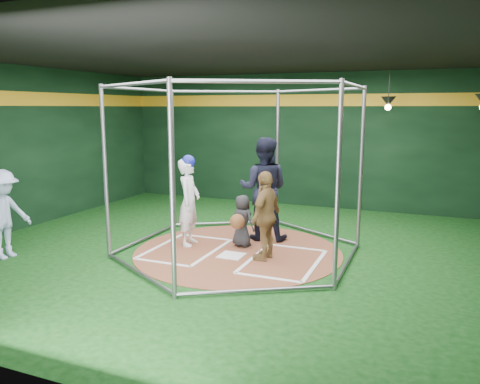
% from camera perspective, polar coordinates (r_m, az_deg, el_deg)
% --- Properties ---
extents(room_shell, '(10.10, 9.10, 3.53)m').
position_cam_1_polar(room_shell, '(8.32, -0.24, 4.33)').
color(room_shell, black).
rests_on(room_shell, ground).
extents(clay_disc, '(3.80, 3.80, 0.01)m').
position_cam_1_polar(clay_disc, '(8.67, -0.25, -7.25)').
color(clay_disc, brown).
rests_on(clay_disc, ground).
extents(home_plate, '(0.43, 0.43, 0.01)m').
position_cam_1_polar(home_plate, '(8.40, -1.04, -7.74)').
color(home_plate, white).
rests_on(home_plate, clay_disc).
extents(batter_box_left, '(1.17, 1.77, 0.01)m').
position_cam_1_polar(batter_box_left, '(8.84, -6.62, -6.88)').
color(batter_box_left, white).
rests_on(batter_box_left, clay_disc).
extents(batter_box_right, '(1.17, 1.77, 0.01)m').
position_cam_1_polar(batter_box_right, '(8.14, 5.33, -8.39)').
color(batter_box_right, white).
rests_on(batter_box_right, clay_disc).
extents(batting_cage, '(4.05, 4.67, 3.00)m').
position_cam_1_polar(batting_cage, '(8.34, -0.26, 2.59)').
color(batting_cage, gray).
rests_on(batting_cage, ground).
extents(pendant_lamp_near, '(0.34, 0.34, 0.90)m').
position_cam_1_polar(pendant_lamp_near, '(11.28, 17.63, 10.44)').
color(pendant_lamp_near, black).
rests_on(pendant_lamp_near, room_shell).
extents(batter_figure, '(0.49, 0.66, 1.73)m').
position_cam_1_polar(batter_figure, '(8.92, -6.23, -1.04)').
color(batter_figure, white).
rests_on(batter_figure, clay_disc).
extents(visitor_leopard, '(0.50, 0.95, 1.54)m').
position_cam_1_polar(visitor_leopard, '(8.05, 3.18, -2.89)').
color(visitor_leopard, tan).
rests_on(visitor_leopard, clay_disc).
extents(catcher_figure, '(0.56, 0.61, 0.99)m').
position_cam_1_polar(catcher_figure, '(8.81, 0.21, -3.54)').
color(catcher_figure, black).
rests_on(catcher_figure, clay_disc).
extents(umpire, '(1.10, 0.93, 2.03)m').
position_cam_1_polar(umpire, '(9.25, 2.89, 0.39)').
color(umpire, black).
rests_on(umpire, clay_disc).
extents(bystander_blue, '(0.67, 1.06, 1.56)m').
position_cam_1_polar(bystander_blue, '(9.12, -26.89, -2.44)').
color(bystander_blue, '#A6B8DC').
rests_on(bystander_blue, ground).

